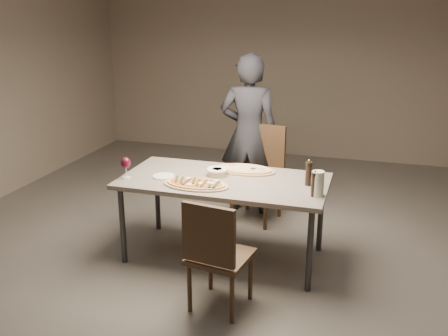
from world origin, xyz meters
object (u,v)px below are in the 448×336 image
(chair_near, at_px, (215,251))
(diner, at_px, (249,135))
(bread_basket, at_px, (217,171))
(pepper_mill_left, at_px, (308,173))
(zucchini_pizza, at_px, (196,184))
(carafe, at_px, (318,184))
(chair_far, at_px, (260,167))
(ham_pizza, at_px, (244,169))
(dining_table, at_px, (224,185))

(chair_near, distance_m, diner, 2.05)
(chair_near, relative_size, diner, 0.51)
(bread_basket, xyz_separation_m, chair_near, (0.28, -0.93, -0.29))
(pepper_mill_left, relative_size, diner, 0.13)
(bread_basket, bearing_deg, zucchini_pizza, -105.23)
(diner, bearing_deg, carafe, 120.62)
(chair_near, xyz_separation_m, chair_far, (-0.09, 1.85, 0.06))
(bread_basket, xyz_separation_m, chair_far, (0.19, 0.92, -0.23))
(zucchini_pizza, bearing_deg, bread_basket, 94.06)
(ham_pizza, xyz_separation_m, chair_far, (-0.01, 0.73, -0.20))
(chair_far, relative_size, diner, 0.57)
(dining_table, distance_m, chair_near, 0.90)
(ham_pizza, distance_m, diner, 0.90)
(dining_table, relative_size, bread_basket, 9.47)
(ham_pizza, relative_size, pepper_mill_left, 2.52)
(ham_pizza, bearing_deg, dining_table, -99.12)
(bread_basket, bearing_deg, diner, 89.03)
(pepper_mill_left, height_order, carafe, pepper_mill_left)
(zucchini_pizza, distance_m, carafe, 1.01)
(chair_far, bearing_deg, dining_table, 95.26)
(dining_table, height_order, chair_far, chair_far)
(chair_far, bearing_deg, bread_basket, 89.54)
(carafe, bearing_deg, chair_near, -132.91)
(bread_basket, xyz_separation_m, pepper_mill_left, (0.81, -0.02, 0.07))
(zucchini_pizza, relative_size, pepper_mill_left, 2.50)
(bread_basket, bearing_deg, chair_near, -73.09)
(zucchini_pizza, relative_size, carafe, 2.77)
(carafe, xyz_separation_m, diner, (-0.90, 1.32, 0.02))
(pepper_mill_left, bearing_deg, chair_far, 123.59)
(zucchini_pizza, xyz_separation_m, ham_pizza, (0.29, 0.50, -0.00))
(pepper_mill_left, relative_size, chair_far, 0.23)
(ham_pizza, bearing_deg, bread_basket, -122.09)
(carafe, xyz_separation_m, chair_far, (-0.73, 1.16, -0.29))
(zucchini_pizza, bearing_deg, chair_far, 96.73)
(chair_far, distance_m, diner, 0.39)
(dining_table, distance_m, zucchini_pizza, 0.30)
(diner, bearing_deg, dining_table, 89.72)
(dining_table, distance_m, ham_pizza, 0.30)
(bread_basket, bearing_deg, ham_pizza, 43.39)
(ham_pizza, relative_size, bread_basket, 3.01)
(ham_pizza, relative_size, chair_near, 0.64)
(bread_basket, distance_m, pepper_mill_left, 0.82)
(bread_basket, xyz_separation_m, diner, (0.02, 1.07, 0.08))
(zucchini_pizza, bearing_deg, carafe, 23.05)
(ham_pizza, distance_m, pepper_mill_left, 0.65)
(ham_pizza, distance_m, bread_basket, 0.28)
(bread_basket, xyz_separation_m, carafe, (0.92, -0.25, 0.06))
(pepper_mill_left, distance_m, chair_far, 1.16)
(zucchini_pizza, xyz_separation_m, chair_near, (0.37, -0.62, -0.27))
(ham_pizza, xyz_separation_m, carafe, (0.71, -0.44, 0.09))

